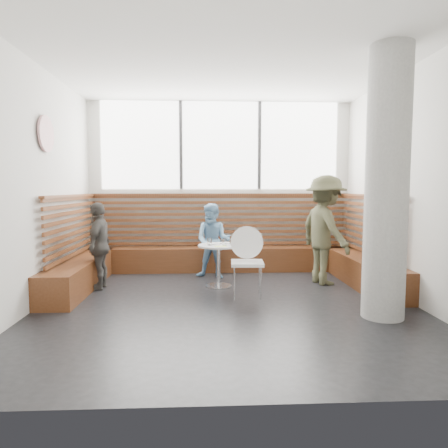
{
  "coord_description": "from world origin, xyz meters",
  "views": [
    {
      "loc": [
        -0.3,
        -5.23,
        1.56
      ],
      "look_at": [
        0.0,
        1.0,
        1.0
      ],
      "focal_mm": 32.0,
      "sensor_mm": 36.0,
      "label": 1
    }
  ],
  "objects_px": {
    "concrete_column": "(387,185)",
    "adult_man": "(325,230)",
    "cafe_chair": "(247,255)",
    "child_back": "(213,241)",
    "child_left": "(99,246)",
    "cafe_table": "(219,257)"
  },
  "relations": [
    {
      "from": "concrete_column",
      "to": "adult_man",
      "type": "xyz_separation_m",
      "value": [
        -0.2,
        1.73,
        -0.72
      ]
    },
    {
      "from": "cafe_chair",
      "to": "child_back",
      "type": "height_order",
      "value": "child_back"
    },
    {
      "from": "child_left",
      "to": "adult_man",
      "type": "bearing_deg",
      "value": 95.4
    },
    {
      "from": "cafe_table",
      "to": "cafe_chair",
      "type": "height_order",
      "value": "cafe_chair"
    },
    {
      "from": "cafe_chair",
      "to": "cafe_table",
      "type": "bearing_deg",
      "value": 130.47
    },
    {
      "from": "concrete_column",
      "to": "cafe_table",
      "type": "relative_size",
      "value": 4.76
    },
    {
      "from": "child_back",
      "to": "cafe_table",
      "type": "bearing_deg",
      "value": -69.21
    },
    {
      "from": "cafe_table",
      "to": "cafe_chair",
      "type": "relative_size",
      "value": 0.67
    },
    {
      "from": "cafe_chair",
      "to": "concrete_column",
      "type": "bearing_deg",
      "value": -30.61
    },
    {
      "from": "cafe_table",
      "to": "adult_man",
      "type": "relative_size",
      "value": 0.38
    },
    {
      "from": "concrete_column",
      "to": "adult_man",
      "type": "distance_m",
      "value": 1.88
    },
    {
      "from": "adult_man",
      "to": "child_back",
      "type": "bearing_deg",
      "value": 57.5
    },
    {
      "from": "cafe_chair",
      "to": "adult_man",
      "type": "distance_m",
      "value": 1.53
    },
    {
      "from": "cafe_chair",
      "to": "child_back",
      "type": "relative_size",
      "value": 0.77
    },
    {
      "from": "child_left",
      "to": "cafe_table",
      "type": "bearing_deg",
      "value": 93.16
    },
    {
      "from": "adult_man",
      "to": "child_left",
      "type": "bearing_deg",
      "value": 75.54
    },
    {
      "from": "child_back",
      "to": "child_left",
      "type": "relative_size",
      "value": 0.96
    },
    {
      "from": "cafe_table",
      "to": "child_left",
      "type": "xyz_separation_m",
      "value": [
        -1.86,
        -0.01,
        0.19
      ]
    },
    {
      "from": "child_back",
      "to": "child_left",
      "type": "distance_m",
      "value": 1.9
    },
    {
      "from": "adult_man",
      "to": "child_back",
      "type": "xyz_separation_m",
      "value": [
        -1.81,
        0.51,
        -0.24
      ]
    },
    {
      "from": "cafe_table",
      "to": "adult_man",
      "type": "distance_m",
      "value": 1.79
    },
    {
      "from": "adult_man",
      "to": "child_back",
      "type": "height_order",
      "value": "adult_man"
    }
  ]
}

